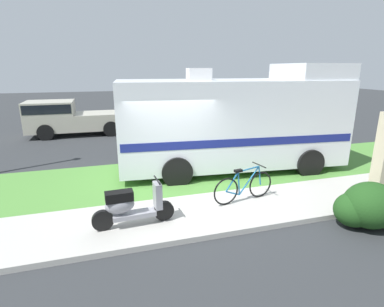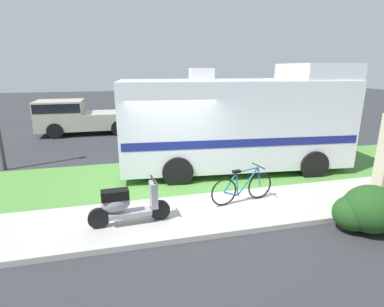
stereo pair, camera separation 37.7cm
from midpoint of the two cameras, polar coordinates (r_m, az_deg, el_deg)
name	(u,v)px [view 2 (the right image)]	position (r m, az deg, el deg)	size (l,w,h in m)	color
ground_plane	(178,197)	(8.16, -1.40, -8.25)	(80.00, 80.00, 0.00)	#2D3033
sidewalk	(188,215)	(7.08, 0.76, -11.66)	(24.00, 2.00, 0.12)	#ADAAA3
grass_strip	(168,177)	(9.51, -3.38, -4.42)	(24.00, 3.40, 0.08)	#4C8438
motorhome_rv	(237,121)	(10.02, 9.59, 6.00)	(7.42, 3.17, 3.47)	silver
scooter	(126,204)	(6.52, -10.68, -9.44)	(1.73, 0.50, 0.97)	black
bicycle	(242,187)	(7.59, 10.93, -6.32)	(1.71, 0.52, 0.90)	black
pickup_truck_near	(208,119)	(14.33, 3.79, 6.50)	(5.52, 2.20, 1.90)	silver
pickup_truck_far	(79,116)	(16.72, -20.00, 6.71)	(5.04, 2.09, 1.75)	#B7B29E
bush_by_porch	(369,211)	(7.45, 31.75, -9.28)	(1.40, 1.05, 0.99)	#1E4719
bottle_spare	(380,184)	(10.01, 32.90, -4.86)	(0.07, 0.07, 0.26)	#B2B2B7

